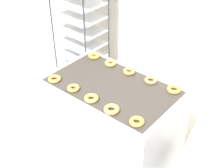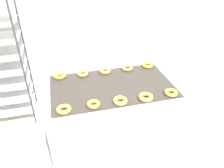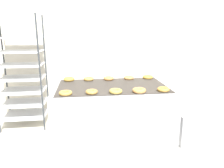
{
  "view_description": "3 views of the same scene",
  "coord_description": "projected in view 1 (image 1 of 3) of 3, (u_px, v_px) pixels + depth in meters",
  "views": [
    {
      "loc": [
        1.71,
        -1.39,
        2.74
      ],
      "look_at": [
        0.0,
        0.69,
        0.87
      ],
      "focal_mm": 50.0,
      "sensor_mm": 36.0,
      "label": 1
    },
    {
      "loc": [
        -0.51,
        -1.28,
        2.13
      ],
      "look_at": [
        0.0,
        0.69,
        0.87
      ],
      "focal_mm": 35.0,
      "sensor_mm": 36.0,
      "label": 2
    },
    {
      "loc": [
        -0.33,
        -1.91,
        1.54
      ],
      "look_at": [
        0.0,
        0.69,
        0.87
      ],
      "focal_mm": 35.0,
      "sensor_mm": 36.0,
      "label": 3
    }
  ],
  "objects": [
    {
      "name": "donut_far_right",
      "position": [
        151.0,
        80.0,
        3.34
      ],
      "size": [
        0.14,
        0.14,
        0.04
      ],
      "primitive_type": "torus",
      "color": "#C58748",
      "rests_on": "fryer_machine"
    },
    {
      "name": "donut_near_center",
      "position": [
        91.0,
        98.0,
        3.08
      ],
      "size": [
        0.14,
        0.14,
        0.04
      ],
      "primitive_type": "torus",
      "color": "#BA9A43",
      "rests_on": "fryer_machine"
    },
    {
      "name": "donut_near_right",
      "position": [
        112.0,
        109.0,
        2.93
      ],
      "size": [
        0.15,
        0.15,
        0.05
      ],
      "primitive_type": "torus",
      "color": "#C98847",
      "rests_on": "fryer_machine"
    },
    {
      "name": "donut_far_center",
      "position": [
        129.0,
        71.0,
        3.48
      ],
      "size": [
        0.14,
        0.14,
        0.04
      ],
      "primitive_type": "torus",
      "color": "#C88543",
      "rests_on": "fryer_machine"
    },
    {
      "name": "donut_near_left",
      "position": [
        73.0,
        88.0,
        3.22
      ],
      "size": [
        0.13,
        0.13,
        0.04
      ],
      "primitive_type": "torus",
      "color": "#BE8A40",
      "rests_on": "fryer_machine"
    },
    {
      "name": "fryer_machine",
      "position": [
        112.0,
        116.0,
        3.53
      ],
      "size": [
        1.44,
        0.89,
        0.85
      ],
      "color": "#A8AAB2",
      "rests_on": "ground_plane"
    },
    {
      "name": "donut_far_rightmost",
      "position": [
        174.0,
        89.0,
        3.2
      ],
      "size": [
        0.15,
        0.15,
        0.04
      ],
      "primitive_type": "torus",
      "color": "gold",
      "rests_on": "fryer_machine"
    },
    {
      "name": "donut_near_leftmost",
      "position": [
        54.0,
        79.0,
        3.36
      ],
      "size": [
        0.14,
        0.14,
        0.04
      ],
      "primitive_type": "torus",
      "color": "gold",
      "rests_on": "fryer_machine"
    },
    {
      "name": "donut_far_leftmost",
      "position": [
        94.0,
        56.0,
        3.77
      ],
      "size": [
        0.14,
        0.14,
        0.05
      ],
      "primitive_type": "torus",
      "color": "gold",
      "rests_on": "fryer_machine"
    },
    {
      "name": "donut_far_left",
      "position": [
        111.0,
        63.0,
        3.63
      ],
      "size": [
        0.14,
        0.14,
        0.04
      ],
      "primitive_type": "torus",
      "color": "#BA8F44",
      "rests_on": "fryer_machine"
    },
    {
      "name": "donut_near_rightmost",
      "position": [
        137.0,
        122.0,
        2.79
      ],
      "size": [
        0.14,
        0.14,
        0.04
      ],
      "primitive_type": "torus",
      "color": "#BF8D3A",
      "rests_on": "fryer_machine"
    },
    {
      "name": "baking_rack_cart",
      "position": [
        80.0,
        24.0,
        4.5
      ],
      "size": [
        0.68,
        0.52,
        1.75
      ],
      "color": "#33383D",
      "rests_on": "ground_plane"
    }
  ]
}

